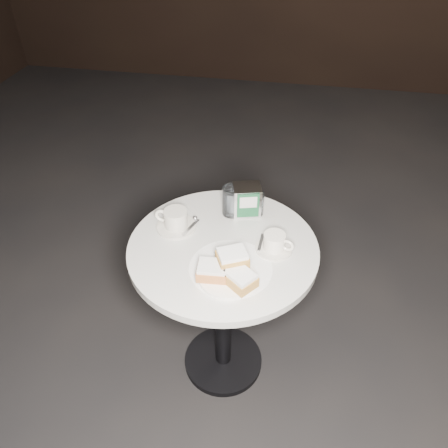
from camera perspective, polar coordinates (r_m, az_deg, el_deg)
The scene contains 9 objects.
ground at distance 2.17m, azimuth -0.10°, elevation -17.54°, with size 7.00×7.00×0.00m, color black.
cafe_table at distance 1.74m, azimuth -0.12°, elevation -7.65°, with size 0.70×0.70×0.74m.
sugar_spill at distance 1.51m, azimuth 0.87°, elevation -5.73°, with size 0.29×0.29×0.00m, color white.
beignet_plate at distance 1.45m, azimuth 0.53°, elevation -6.22°, with size 0.24×0.24×0.10m.
coffee_cup_left at distance 1.66m, azimuth -6.34°, elevation 0.48°, with size 0.17×0.17×0.08m.
coffee_cup_right at distance 1.57m, azimuth 6.62°, elevation -2.50°, with size 0.17×0.17×0.07m.
water_glass_left at distance 1.71m, azimuth 1.00°, elevation 3.00°, with size 0.08×0.08×0.12m.
water_glass_right at distance 1.72m, azimuth 4.20°, elevation 2.66°, with size 0.07×0.07×0.10m.
napkin_dispenser at distance 1.71m, azimuth 2.98°, elevation 3.16°, with size 0.12×0.11×0.12m.
Camera 1 is at (0.22, -1.16, 1.82)m, focal length 35.00 mm.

